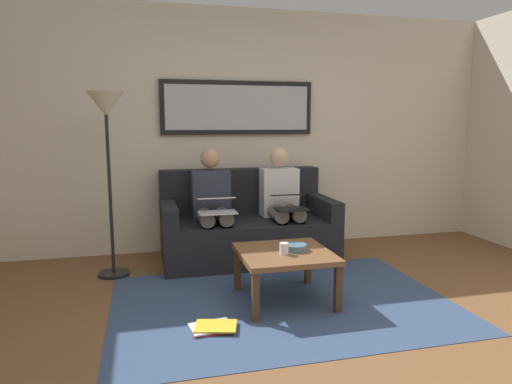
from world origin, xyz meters
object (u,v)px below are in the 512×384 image
(person_left, at_px, (282,199))
(person_right, at_px, (212,202))
(coffee_table, at_px, (285,258))
(laptop_black, at_px, (289,201))
(cup, at_px, (284,249))
(laptop_silver, at_px, (216,205))
(framed_mirror, at_px, (238,108))
(standing_lamp, at_px, (107,125))
(couch, at_px, (246,228))
(bowl, at_px, (295,247))
(magazine_stack, at_px, (213,327))

(person_left, height_order, person_right, same)
(coffee_table, relative_size, laptop_black, 1.99)
(cup, bearing_deg, laptop_silver, -69.70)
(framed_mirror, relative_size, person_left, 1.45)
(person_left, bearing_deg, standing_lamp, 6.77)
(person_left, relative_size, person_right, 1.00)
(couch, xyz_separation_m, person_left, (-0.36, 0.07, 0.29))
(laptop_silver, bearing_deg, cup, 110.30)
(bowl, relative_size, person_left, 0.16)
(person_left, relative_size, laptop_silver, 3.22)
(framed_mirror, height_order, person_right, framed_mirror)
(bowl, height_order, person_left, person_left)
(person_right, relative_size, laptop_silver, 3.22)
(bowl, distance_m, laptop_silver, 1.04)
(coffee_table, relative_size, cup, 7.85)
(laptop_black, distance_m, person_right, 0.76)
(magazine_stack, bearing_deg, coffee_table, -148.91)
(laptop_silver, bearing_deg, couch, -138.81)
(cup, height_order, person_left, person_left)
(person_left, xyz_separation_m, person_right, (0.72, 0.00, 0.00))
(magazine_stack, height_order, standing_lamp, standing_lamp)
(coffee_table, height_order, cup, cup)
(person_left, height_order, laptop_silver, person_left)
(coffee_table, distance_m, magazine_stack, 0.80)
(couch, relative_size, cup, 19.18)
(couch, height_order, framed_mirror, framed_mirror)
(person_left, distance_m, laptop_silver, 0.76)
(framed_mirror, distance_m, standing_lamp, 1.48)
(couch, height_order, standing_lamp, standing_lamp)
(laptop_silver, bearing_deg, framed_mirror, -117.13)
(person_left, height_order, magazine_stack, person_left)
(person_right, bearing_deg, couch, -169.37)
(standing_lamp, bearing_deg, cup, 141.95)
(laptop_black, relative_size, laptop_silver, 1.00)
(coffee_table, xyz_separation_m, laptop_black, (-0.33, -0.90, 0.28))
(couch, distance_m, person_left, 0.47)
(laptop_silver, relative_size, magazine_stack, 1.04)
(couch, bearing_deg, standing_lamp, 11.48)
(standing_lamp, bearing_deg, framed_mirror, -153.46)
(laptop_black, relative_size, person_right, 0.31)
(framed_mirror, relative_size, cup, 18.43)
(coffee_table, xyz_separation_m, standing_lamp, (1.34, -0.95, 1.02))
(cup, bearing_deg, magazine_stack, 26.67)
(magazine_stack, bearing_deg, laptop_black, -126.73)
(magazine_stack, bearing_deg, person_left, -122.04)
(laptop_silver, bearing_deg, laptop_black, -179.79)
(cup, xyz_separation_m, laptop_silver, (0.36, -0.98, 0.18))
(cup, distance_m, magazine_stack, 0.79)
(bowl, relative_size, magazine_stack, 0.54)
(laptop_black, relative_size, magazine_stack, 1.04)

